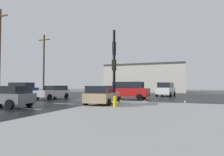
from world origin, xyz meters
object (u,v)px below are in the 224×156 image
Objects in this scene: traffic_signal_mast at (114,56)px; suv_white at (166,89)px; sedan_grey at (6,96)px; fire_hydrant at (115,101)px; suv_red at (128,90)px; utility_pole_far at (44,64)px; sedan_tan at (102,95)px; sedan_silver at (53,92)px; suv_blue at (21,89)px.

traffic_signal_mast is 14.53m from suv_white.
traffic_signal_mast is 1.35× the size of sedan_grey.
fire_hydrant is 0.16× the size of suv_red.
sedan_grey is 17.50m from utility_pole_far.
sedan_tan is 19.05m from utility_pole_far.
sedan_silver is (-8.51, 4.84, 0.00)m from sedan_tan.
fire_hydrant is at bearing -142.50° from sedan_tan.
suv_red is at bearing -0.30° from suv_blue.
sedan_tan is (-3.54, -15.89, -0.24)m from suv_white.
traffic_signal_mast is 7.75× the size of fire_hydrant.
suv_white is 8.93m from suv_red.
sedan_silver is (-8.75, 2.71, -3.50)m from traffic_signal_mast.
traffic_signal_mast reaches higher than sedan_silver.
suv_white is (3.30, 13.77, -3.26)m from traffic_signal_mast.
suv_red is at bearing -11.94° from utility_pole_far.
suv_red is at bearing 163.13° from suv_white.
traffic_signal_mast is at bearing 110.88° from fire_hydrant.
suv_blue is at bearing 151.93° from fire_hydrant.
sedan_silver is 0.47× the size of utility_pole_far.
sedan_silver is (-2.24, 8.49, 0.00)m from sedan_grey.
utility_pole_far reaches higher than traffic_signal_mast.
traffic_signal_mast is 1.27× the size of suv_blue.
suv_white is 0.51× the size of utility_pole_far.
traffic_signal_mast reaches higher than fire_hydrant.
suv_red is at bearing -17.33° from traffic_signal_mast.
sedan_tan reaches higher than fire_hydrant.
suv_red is 1.02× the size of suv_blue.
suv_red is 1.08× the size of sedan_grey.
sedan_silver is at bearing 146.95° from fire_hydrant.
suv_red is at bearing -5.91° from sedan_tan.
suv_red is (-0.26, 5.57, -3.26)m from traffic_signal_mast.
sedan_grey is 0.98× the size of sedan_tan.
suv_blue is (-16.66, 0.29, 0.00)m from suv_red.
sedan_silver is (8.16, -3.15, -0.24)m from suv_blue.
suv_blue reaches higher than sedan_silver.
sedan_grey reaches higher than fire_hydrant.
suv_white reaches higher than fire_hydrant.
sedan_grey is at bearing -58.92° from utility_pole_far.
suv_blue is (-20.22, -7.91, 0.00)m from suv_white.
sedan_silver is at bearing 139.12° from suv_white.
suv_blue is at bearing 58.36° from sedan_tan.
sedan_tan is 18.49m from suv_blue.
utility_pole_far is at bearing 40.24° from traffic_signal_mast.
traffic_signal_mast is at bearing -139.21° from sedan_grey.
suv_white is 19.66m from utility_pole_far.
suv_blue is at bearing 3.14° from suv_red.
suv_white is at bearing 22.05° from suv_blue.
suv_white is 16.29m from sedan_tan.
utility_pole_far reaches higher than suv_blue.
fire_hydrant is 12.25m from sedan_silver.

